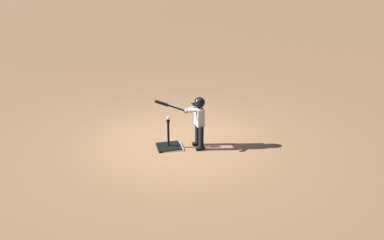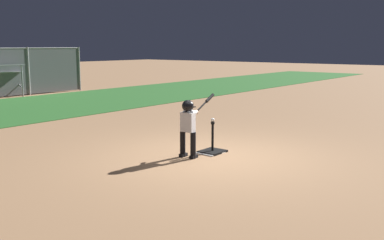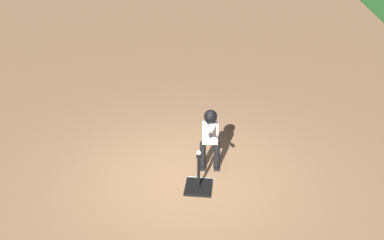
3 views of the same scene
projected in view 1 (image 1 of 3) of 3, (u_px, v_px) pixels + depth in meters
name	position (u px, v px, depth m)	size (l,w,h in m)	color
ground_plane	(179.00, 141.00, 9.67)	(90.00, 90.00, 0.00)	#99704C
home_plate	(172.00, 147.00, 9.40)	(0.44, 0.44, 0.02)	white
batting_tee	(169.00, 144.00, 9.36)	(0.48, 0.43, 0.63)	black
batter_child	(198.00, 116.00, 9.13)	(1.04, 0.35, 1.16)	black
baseball	(168.00, 118.00, 9.14)	(0.07, 0.07, 0.07)	white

